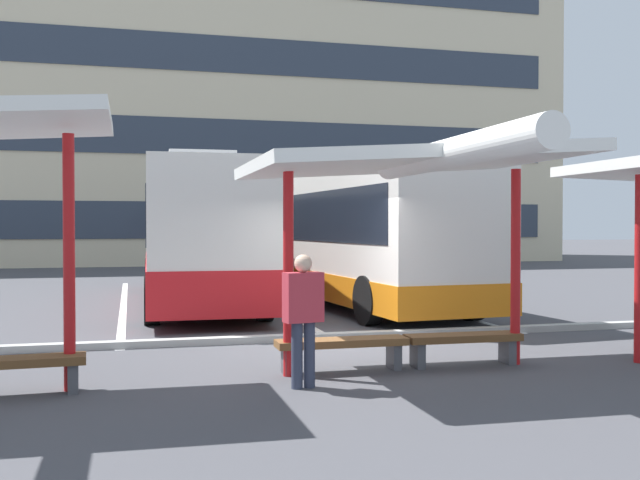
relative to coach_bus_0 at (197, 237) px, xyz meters
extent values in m
plane|color=#47474C|center=(1.79, -7.28, -1.70)|extent=(160.00, 160.00, 0.00)
cube|color=beige|center=(1.79, 23.89, 6.58)|extent=(40.66, 12.15, 16.56)
cube|color=#2D3847|center=(1.79, 17.79, 0.58)|extent=(37.41, 0.08, 1.82)
cube|color=#2D3847|center=(1.79, 17.79, 4.72)|extent=(37.41, 0.08, 1.82)
cube|color=#2D3847|center=(1.79, 17.79, 8.86)|extent=(37.41, 0.08, 1.82)
cube|color=silver|center=(0.00, 0.00, 0.10)|extent=(2.73, 10.92, 3.06)
cube|color=red|center=(0.00, 0.00, -0.98)|extent=(2.77, 10.96, 0.89)
cube|color=black|center=(0.00, 0.00, 0.48)|extent=(2.74, 10.05, 1.20)
cube|color=black|center=(0.12, 5.40, 0.47)|extent=(2.19, 0.13, 1.84)
cube|color=silver|center=(-0.03, -1.36, 1.81)|extent=(1.54, 2.23, 0.36)
cylinder|color=black|center=(-1.06, 3.86, -1.20)|extent=(0.32, 1.01, 1.00)
cylinder|color=black|center=(1.23, 3.81, -1.20)|extent=(0.32, 1.01, 1.00)
cylinder|color=black|center=(-1.23, -3.81, -1.20)|extent=(0.32, 1.01, 1.00)
cylinder|color=black|center=(1.06, -3.86, -1.20)|extent=(0.32, 1.01, 1.00)
cube|color=silver|center=(3.84, -1.01, 0.11)|extent=(3.43, 11.17, 3.07)
cube|color=orange|center=(3.84, -1.01, -1.11)|extent=(3.47, 11.21, 0.63)
cube|color=black|center=(3.84, -1.01, 0.51)|extent=(3.39, 10.30, 1.16)
cube|color=black|center=(3.40, 4.45, 0.48)|extent=(2.25, 0.26, 1.84)
cube|color=silver|center=(3.95, -2.38, 1.82)|extent=(1.71, 2.32, 0.36)
cylinder|color=black|center=(2.35, 2.79, -1.20)|extent=(0.38, 1.02, 1.00)
cylinder|color=black|center=(4.70, 2.98, -1.20)|extent=(0.38, 1.02, 1.00)
cylinder|color=black|center=(2.97, -4.99, -1.20)|extent=(0.38, 1.02, 1.00)
cylinder|color=black|center=(5.32, -4.80, -1.20)|extent=(0.38, 1.02, 1.00)
cube|color=white|center=(-1.81, 0.20, -1.70)|extent=(0.16, 14.00, 0.01)
cube|color=white|center=(1.79, 0.20, -1.70)|extent=(0.16, 14.00, 0.01)
cube|color=white|center=(5.39, 0.20, -1.70)|extent=(0.16, 14.00, 0.01)
cylinder|color=red|center=(-2.36, -9.58, -0.15)|extent=(0.14, 0.14, 3.10)
cube|color=brown|center=(-3.06, -9.72, -1.30)|extent=(1.81, 0.51, 0.10)
cube|color=#4C4C51|center=(-2.31, -9.68, -1.53)|extent=(0.14, 0.34, 0.35)
cylinder|color=red|center=(0.38, -9.41, -0.30)|extent=(0.14, 0.14, 2.81)
cylinder|color=red|center=(3.73, -9.41, -0.30)|extent=(0.14, 0.14, 2.81)
cube|color=white|center=(2.05, -9.41, 1.19)|extent=(4.34, 3.16, 0.41)
cylinder|color=white|center=(2.05, -10.84, 1.16)|extent=(0.36, 4.34, 0.36)
cube|color=brown|center=(1.15, -9.30, -1.30)|extent=(1.82, 0.43, 0.10)
cube|color=#4C4C51|center=(0.40, -9.30, -1.53)|extent=(0.12, 0.34, 0.35)
cube|color=#4C4C51|center=(1.91, -9.29, -1.53)|extent=(0.12, 0.34, 0.35)
cube|color=brown|center=(2.95, -9.31, -1.30)|extent=(1.69, 0.46, 0.10)
cube|color=#4C4C51|center=(2.26, -9.30, -1.53)|extent=(0.13, 0.34, 0.35)
cube|color=#4C4C51|center=(3.64, -9.33, -1.53)|extent=(0.13, 0.34, 0.35)
cylinder|color=red|center=(5.53, -9.76, -0.33)|extent=(0.14, 0.14, 2.74)
cube|color=#ADADA8|center=(1.79, -6.59, -1.64)|extent=(44.00, 0.24, 0.12)
cylinder|color=#33384C|center=(0.49, -10.14, -1.29)|extent=(0.14, 0.14, 0.81)
cylinder|color=#33384C|center=(0.33, -10.17, -1.29)|extent=(0.14, 0.14, 0.81)
cube|color=#BF333F|center=(0.41, -10.16, -0.58)|extent=(0.51, 0.30, 0.61)
sphere|color=beige|center=(0.41, -10.16, -0.17)|extent=(0.22, 0.22, 0.22)
camera|label=1|loc=(-1.64, -18.88, 0.29)|focal=41.10mm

